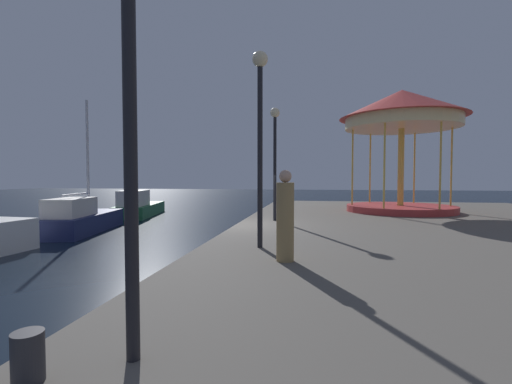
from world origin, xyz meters
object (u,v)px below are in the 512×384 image
(motorboat_green, at_px, (139,206))
(bollard_center, at_px, (277,200))
(bollard_south, at_px, (28,357))
(lamp_post_far_end, at_px, (275,144))
(person_mid_promenade, at_px, (285,219))
(sailboat_navy, at_px, (80,219))
(lamp_post_mid_promenade, at_px, (260,115))
(carousel, at_px, (402,120))

(motorboat_green, xyz_separation_m, bollard_center, (8.61, 1.17, 0.40))
(motorboat_green, height_order, bollard_south, motorboat_green)
(bollard_center, bearing_deg, lamp_post_far_end, -84.47)
(lamp_post_far_end, xyz_separation_m, person_mid_promenade, (0.90, -6.40, -2.06))
(sailboat_navy, xyz_separation_m, lamp_post_mid_promenade, (8.95, -6.02, 3.25))
(carousel, height_order, lamp_post_mid_promenade, carousel)
(bollard_south, distance_m, bollard_center, 19.46)
(lamp_post_far_end, bearing_deg, bollard_south, -94.10)
(lamp_post_mid_promenade, distance_m, person_mid_promenade, 2.63)
(motorboat_green, distance_m, person_mid_promenade, 17.38)
(sailboat_navy, bearing_deg, lamp_post_far_end, -5.65)
(motorboat_green, xyz_separation_m, bollard_south, (8.68, -18.29, 0.40))
(sailboat_navy, relative_size, lamp_post_far_end, 1.42)
(carousel, bearing_deg, person_mid_promenade, -113.01)
(motorboat_green, distance_m, bollard_center, 8.70)
(person_mid_promenade, bearing_deg, lamp_post_mid_promenade, 118.71)
(motorboat_green, height_order, carousel, carousel)
(motorboat_green, xyz_separation_m, lamp_post_far_end, (9.45, -7.52, 3.09))
(lamp_post_mid_promenade, relative_size, bollard_center, 11.19)
(sailboat_navy, distance_m, lamp_post_mid_promenade, 11.26)
(motorboat_green, distance_m, sailboat_navy, 6.70)
(motorboat_green, height_order, lamp_post_mid_promenade, lamp_post_mid_promenade)
(lamp_post_far_end, bearing_deg, lamp_post_mid_promenade, -87.54)
(carousel, bearing_deg, bollard_center, 146.19)
(person_mid_promenade, bearing_deg, lamp_post_far_end, 98.02)
(sailboat_navy, relative_size, lamp_post_mid_promenade, 1.34)
(bollard_south, bearing_deg, lamp_post_mid_promenade, 79.97)
(lamp_post_mid_promenade, relative_size, bollard_south, 11.19)
(sailboat_navy, xyz_separation_m, lamp_post_far_end, (8.73, -0.86, 3.09))
(sailboat_navy, bearing_deg, person_mid_promenade, -37.01)
(motorboat_green, bearing_deg, lamp_post_mid_promenade, -52.65)
(motorboat_green, relative_size, lamp_post_mid_promenade, 1.35)
(sailboat_navy, xyz_separation_m, person_mid_promenade, (9.63, -7.26, 1.03))
(motorboat_green, xyz_separation_m, lamp_post_mid_promenade, (9.68, -12.68, 3.25))
(bollard_center, bearing_deg, motorboat_green, -172.26)
(sailboat_navy, height_order, lamp_post_far_end, sailboat_navy)
(bollard_south, height_order, person_mid_promenade, person_mid_promenade)
(lamp_post_far_end, distance_m, bollard_south, 11.12)
(motorboat_green, relative_size, bollard_center, 15.11)
(motorboat_green, xyz_separation_m, person_mid_promenade, (10.36, -13.92, 1.03))
(carousel, relative_size, lamp_post_far_end, 1.37)
(lamp_post_mid_promenade, height_order, person_mid_promenade, lamp_post_mid_promenade)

